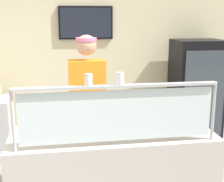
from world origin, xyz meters
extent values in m
cube|color=beige|center=(0.89, 2.67, 1.35)|extent=(6.17, 0.08, 2.70)
cube|color=black|center=(0.85, 2.60, 1.85)|extent=(0.81, 0.04, 0.49)
cube|color=#1E2333|center=(0.85, 2.58, 1.85)|extent=(0.76, 0.01, 0.44)
cube|color=#BCB7B2|center=(0.89, 0.33, 0.47)|extent=(1.77, 0.66, 0.95)
cylinder|color=#B2B5BC|center=(0.10, 0.06, 1.19)|extent=(0.02, 0.02, 0.49)
cylinder|color=#B2B5BC|center=(1.67, 0.06, 1.19)|extent=(0.02, 0.02, 0.49)
cube|color=silver|center=(0.89, 0.06, 1.19)|extent=(1.51, 0.01, 0.41)
cube|color=#B2B5BC|center=(0.89, 0.06, 1.43)|extent=(1.57, 0.06, 0.02)
cylinder|color=#9EA0A8|center=(0.84, 0.38, 0.96)|extent=(0.44, 0.44, 0.01)
cylinder|color=tan|center=(0.84, 0.38, 0.97)|extent=(0.42, 0.42, 0.02)
cylinder|color=gold|center=(0.84, 0.38, 0.98)|extent=(0.36, 0.36, 0.01)
cube|color=#ADAFB7|center=(0.84, 0.36, 0.99)|extent=(0.13, 0.29, 0.01)
cylinder|color=white|center=(0.66, 0.06, 1.47)|extent=(0.06, 0.06, 0.07)
cylinder|color=white|center=(0.66, 0.06, 1.46)|extent=(0.05, 0.05, 0.05)
cylinder|color=silver|center=(0.66, 0.06, 1.52)|extent=(0.06, 0.06, 0.02)
cylinder|color=white|center=(0.90, 0.06, 1.48)|extent=(0.06, 0.06, 0.08)
cylinder|color=red|center=(0.90, 0.06, 1.46)|extent=(0.05, 0.05, 0.05)
cylinder|color=silver|center=(0.90, 0.06, 1.52)|extent=(0.06, 0.06, 0.02)
cylinder|color=#23232D|center=(0.61, 1.02, 0.47)|extent=(0.13, 0.13, 0.95)
cylinder|color=#23232D|center=(0.83, 1.02, 0.47)|extent=(0.13, 0.13, 0.95)
cube|color=orange|center=(0.72, 1.02, 1.23)|extent=(0.38, 0.21, 0.55)
sphere|color=tan|center=(0.72, 1.02, 1.66)|extent=(0.21, 0.21, 0.21)
cylinder|color=pink|center=(0.72, 1.02, 1.71)|extent=(0.21, 0.21, 0.04)
cylinder|color=tan|center=(0.90, 0.80, 1.13)|extent=(0.08, 0.34, 0.08)
cube|color=black|center=(2.49, 2.23, 0.80)|extent=(0.72, 0.58, 1.60)
cube|color=#38424C|center=(2.49, 1.93, 0.83)|extent=(0.62, 0.02, 1.28)
cylinder|color=green|center=(2.31, 2.04, 0.88)|extent=(0.06, 0.06, 0.20)
cylinder|color=red|center=(2.49, 2.04, 0.88)|extent=(0.06, 0.06, 0.20)
cylinder|color=green|center=(2.67, 2.04, 0.88)|extent=(0.06, 0.06, 0.20)
camera|label=1|loc=(0.47, -2.22, 1.94)|focal=50.52mm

